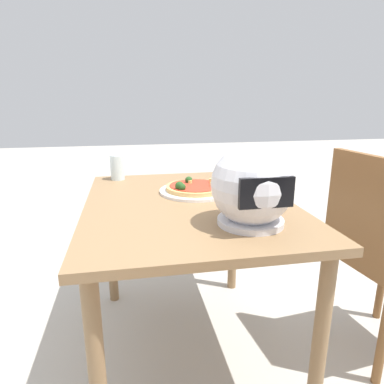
# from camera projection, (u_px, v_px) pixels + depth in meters

# --- Properties ---
(ground_plane) EXTENTS (14.00, 14.00, 0.00)m
(ground_plane) POSITION_uv_depth(u_px,v_px,m) (189.00, 347.00, 1.56)
(ground_plane) COLOR #B2ADA3
(dining_table) EXTENTS (0.81, 1.05, 0.70)m
(dining_table) POSITION_uv_depth(u_px,v_px,m) (188.00, 222.00, 1.39)
(dining_table) COLOR olive
(dining_table) RESTS_ON ground
(pizza_plate) EXTENTS (0.32, 0.32, 0.01)m
(pizza_plate) POSITION_uv_depth(u_px,v_px,m) (195.00, 191.00, 1.50)
(pizza_plate) COLOR white
(pizza_plate) RESTS_ON dining_table
(pizza) EXTENTS (0.26, 0.26, 0.05)m
(pizza) POSITION_uv_depth(u_px,v_px,m) (195.00, 187.00, 1.49)
(pizza) COLOR tan
(pizza) RESTS_ON pizza_plate
(motorcycle_helmet) EXTENTS (0.27, 0.27, 0.27)m
(motorcycle_helmet) POSITION_uv_depth(u_px,v_px,m) (252.00, 187.00, 1.09)
(motorcycle_helmet) COLOR silver
(motorcycle_helmet) RESTS_ON dining_table
(drinking_glass) EXTENTS (0.07, 0.07, 0.12)m
(drinking_glass) POSITION_uv_depth(u_px,v_px,m) (117.00, 167.00, 1.72)
(drinking_glass) COLOR silver
(drinking_glass) RESTS_ON dining_table
(chair_side) EXTENTS (0.44, 0.44, 0.90)m
(chair_side) POSITION_uv_depth(u_px,v_px,m) (376.00, 247.00, 1.41)
(chair_side) COLOR brown
(chair_side) RESTS_ON ground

